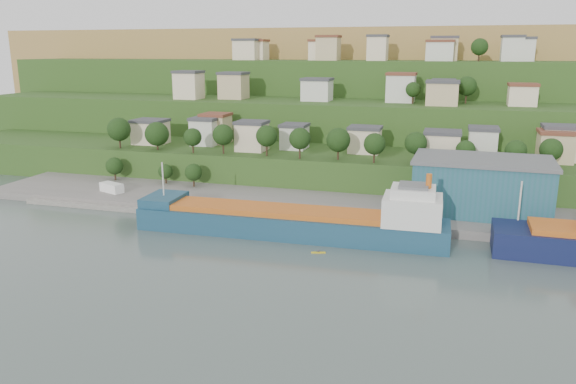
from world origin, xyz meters
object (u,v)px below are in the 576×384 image
at_px(cargo_ship_near, 299,224).
at_px(kayak_orange, 204,233).
at_px(warehouse, 481,185).
at_px(caravan, 112,189).

relative_size(cargo_ship_near, kayak_orange, 21.77).
relative_size(warehouse, caravan, 4.59).
xyz_separation_m(cargo_ship_near, caravan, (-56.11, 15.51, 0.05)).
relative_size(warehouse, kayak_orange, 10.21).
distance_m(cargo_ship_near, warehouse, 44.64).
distance_m(cargo_ship_near, kayak_orange, 20.86).
bearing_deg(kayak_orange, caravan, 127.65).
bearing_deg(cargo_ship_near, warehouse, 30.23).
bearing_deg(cargo_ship_near, kayak_orange, -168.95).
relative_size(cargo_ship_near, warehouse, 2.13).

